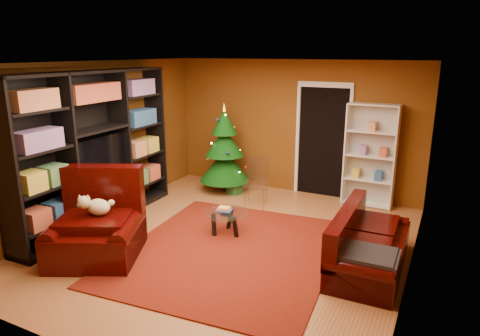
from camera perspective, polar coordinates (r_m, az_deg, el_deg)
The scene contains 17 objects.
floor at distance 6.48m, azimuth -1.61°, elevation -10.06°, with size 5.00×5.50×0.05m, color #95572D.
ceiling at distance 5.85m, azimuth -1.81°, elevation 14.08°, with size 5.00×5.50×0.05m, color silver.
wall_back at distance 8.52m, azimuth 7.21°, elevation 5.43°, with size 5.00×0.05×2.60m, color brown.
wall_left at distance 7.53m, azimuth -18.90°, elevation 3.40°, with size 0.05×5.50×2.60m, color brown.
wall_right at distance 5.35m, azimuth 22.84°, elevation -1.66°, with size 0.05×5.50×2.60m, color brown.
doorway at distance 8.35m, azimuth 10.93°, elevation 3.31°, with size 1.06×0.60×2.16m, color black, non-canonical shape.
rug at distance 6.20m, azimuth -1.38°, elevation -10.94°, with size 2.83×3.30×0.02m, color maroon.
media_unit at distance 7.21m, azimuth -18.80°, elevation 2.35°, with size 0.49×3.22×2.47m, color black, non-canonical shape.
christmas_tree at distance 8.52m, azimuth -2.07°, elevation 2.57°, with size 1.01×1.01×1.79m, color #093B0B, non-canonical shape.
gift_box_green at distance 8.52m, azimuth -0.72°, elevation -2.65°, with size 0.24×0.24×0.24m, color #23662B.
gift_box_red at distance 8.87m, azimuth -2.53°, elevation -1.92°, with size 0.24×0.24×0.24m, color #A8273D.
white_bookshelf at distance 8.03m, azimuth 16.95°, elevation 1.55°, with size 0.89×0.32×1.91m, color white, non-canonical shape.
armchair at distance 6.16m, azimuth -18.74°, elevation -7.16°, with size 1.23×1.23×0.96m, color black, non-canonical shape.
dog at distance 6.11m, azimuth -18.33°, elevation -4.96°, with size 0.40×0.30×0.31m, color beige, non-canonical shape.
sofa at distance 5.87m, azimuth 17.08°, elevation -9.14°, with size 1.82×0.82×0.78m, color black, non-canonical shape.
coffee_table at distance 6.65m, azimuth -1.84°, elevation -7.34°, with size 0.71×0.71×0.45m, color gray, non-canonical shape.
acrylic_chair at distance 7.75m, azimuth 2.12°, elevation -2.30°, with size 0.41×0.45×0.81m, color #66605B, non-canonical shape.
Camera 1 is at (2.78, -5.14, 2.76)m, focal length 32.00 mm.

